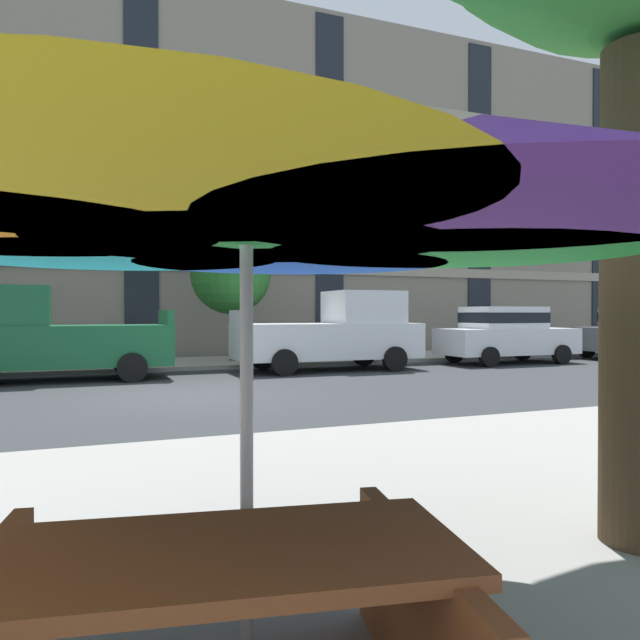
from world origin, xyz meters
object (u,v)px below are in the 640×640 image
sedan_gray (638,331)px  picnic_table (209,629)px  patio_umbrella (246,203)px  pickup_white_midblock (335,333)px  pickup_green (47,337)px  sedan_white (506,333)px  street_tree_middle (229,272)px

sedan_gray → picnic_table: 22.19m
sedan_gray → patio_umbrella: 21.67m
pickup_white_midblock → picnic_table: 14.66m
pickup_green → sedan_white: pickup_green is taller
sedan_white → street_tree_middle: 8.82m
pickup_white_midblock → patio_umbrella: bearing=-115.2°
sedan_gray → picnic_table: sedan_gray is taller
street_tree_middle → picnic_table: bearing=-103.9°
sedan_white → patio_umbrella: bearing=-133.0°
pickup_green → sedan_gray: bearing=-0.0°
pickup_green → patio_umbrella: bearing=-84.1°
sedan_gray → street_tree_middle: (-13.86, 2.75, 1.89)m
street_tree_middle → picnic_table: size_ratio=1.98×
pickup_green → sedan_gray: (18.84, -0.00, -0.08)m
picnic_table → sedan_white: bearing=47.6°
sedan_white → picnic_table: bearing=-132.4°
patio_umbrella → sedan_gray: bearing=35.9°
sedan_white → pickup_white_midblock: bearing=180.0°
pickup_white_midblock → picnic_table: bearing=-115.3°
patio_umbrella → picnic_table: 1.71m
pickup_white_midblock → picnic_table: (-6.27, -13.24, -0.54)m
pickup_green → sedan_gray: size_ratio=1.16×
patio_umbrella → picnic_table: (-0.28, -0.54, -1.60)m
sedan_white → street_tree_middle: street_tree_middle is taller
pickup_white_midblock → patio_umbrella: 14.08m
sedan_gray → patio_umbrella: patio_umbrella is taller
sedan_white → patio_umbrella: patio_umbrella is taller
patio_umbrella → street_tree_middle: bearing=76.7°
sedan_white → sedan_gray: 5.70m
sedan_gray → patio_umbrella: size_ratio=1.06×
picnic_table → street_tree_middle: bearing=76.1°
patio_umbrella → sedan_white: bearing=47.0°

